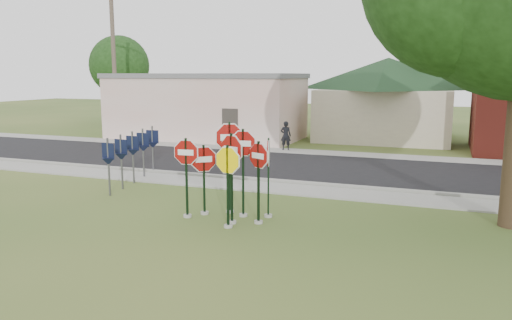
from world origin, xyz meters
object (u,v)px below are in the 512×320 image
at_px(stop_sign_left, 186,167).
at_px(pedestrian, 286,136).
at_px(stop_sign_yellow, 228,176).
at_px(utility_pole_near, 114,61).
at_px(stop_sign_center, 232,165).

distance_m(stop_sign_left, pedestrian, 13.44).
relative_size(stop_sign_yellow, stop_sign_left, 0.98).
xyz_separation_m(stop_sign_left, utility_pole_near, (-12.77, 14.09, 3.49)).
height_order(stop_sign_yellow, utility_pole_near, utility_pole_near).
bearing_deg(utility_pole_near, stop_sign_left, -47.82).
relative_size(stop_sign_left, utility_pole_near, 0.26).
bearing_deg(stop_sign_left, utility_pole_near, 132.18).
height_order(stop_sign_left, utility_pole_near, utility_pole_near).
distance_m(stop_sign_center, stop_sign_left, 1.48).
height_order(utility_pole_near, pedestrian, utility_pole_near).
xyz_separation_m(stop_sign_center, pedestrian, (-2.69, 13.48, -0.82)).
relative_size(stop_sign_center, stop_sign_left, 1.09).
relative_size(stop_sign_center, utility_pole_near, 0.28).
relative_size(utility_pole_near, pedestrian, 6.03).
relative_size(stop_sign_left, pedestrian, 1.54).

